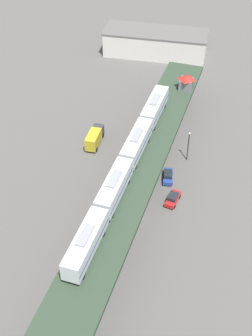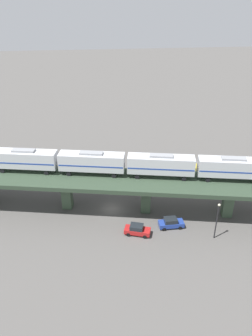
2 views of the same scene
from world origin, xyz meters
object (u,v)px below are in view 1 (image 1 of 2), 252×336
street_car_blue (168,176)px  street_lamp (188,144)px  street_car_red (173,198)px  signal_hut (186,82)px  subway_train (126,163)px  warehouse_building (156,43)px  delivery_truck (95,137)px

street_car_blue → street_lamp: street_lamp is taller
street_car_red → street_car_blue: 6.29m
signal_hut → street_car_red: 30.51m
subway_train → street_lamp: size_ratio=7.10×
street_car_blue → street_lamp: 8.20m
subway_train → street_car_red: subway_train is taller
signal_hut → warehouse_building: size_ratio=0.13×
subway_train → street_car_blue: 13.32m
street_car_blue → warehouse_building: 53.50m
signal_hut → street_car_red: (-1.61, -29.48, -7.69)m
street_lamp → warehouse_building: street_lamp is taller
signal_hut → street_car_blue: signal_hut is taller
street_car_red → warehouse_building: warehouse_building is taller
subway_train → warehouse_building: 60.53m
signal_hut → warehouse_building: 31.44m
subway_train → delivery_truck: bearing=116.8°
delivery_truck → warehouse_building: warehouse_building is taller
delivery_truck → street_car_blue: bearing=-31.5°
signal_hut → delivery_truck: bearing=-144.6°
signal_hut → warehouse_building: signal_hut is taller
signal_hut → street_lamp: (0.92, -16.70, -4.52)m
street_car_blue → street_lamp: size_ratio=0.64×
street_car_red → street_lamp: size_ratio=0.68×
street_car_red → warehouse_building: (-6.77, 59.33, 2.47)m
signal_hut → street_lamp: bearing=-86.9°
subway_train → warehouse_building: bearing=88.2°
subway_train → street_lamp: (11.22, 13.66, -5.26)m
signal_hut → street_car_blue: (-2.78, -23.30, -7.69)m
street_car_red → delivery_truck: bearing=137.1°
street_car_blue → delivery_truck: size_ratio=0.59×
subway_train → street_car_blue: (7.52, 7.06, -8.43)m
warehouse_building → street_lamp: bearing=-78.7°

